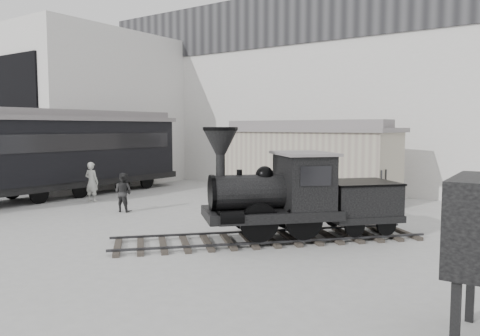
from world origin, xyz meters
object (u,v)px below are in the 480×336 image
Objects in this scene: locomotive at (293,199)px; visitor_b at (123,192)px; passenger_coach at (56,153)px; boxcar at (303,158)px; visitor_a at (92,182)px.

locomotive is 5.21× the size of visitor_b.
passenger_coach is 9.34× the size of visitor_b.
passenger_coach reaches higher than locomotive.
locomotive is 13.82m from passenger_coach.
boxcar is at bearing 158.38° from locomotive.
locomotive reaches higher than visitor_a.
locomotive is 0.56× the size of passenger_coach.
passenger_coach is 8.07× the size of visitor_a.
boxcar is at bearing -154.20° from visitor_a.
boxcar is 10.02m from visitor_a.
locomotive is 8.44m from boxcar.
boxcar is at bearing 34.24° from passenger_coach.
boxcar is (-3.56, 7.61, 0.74)m from locomotive.
passenger_coach is at bearing -13.09° from visitor_a.
visitor_a reaches higher than visitor_b.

